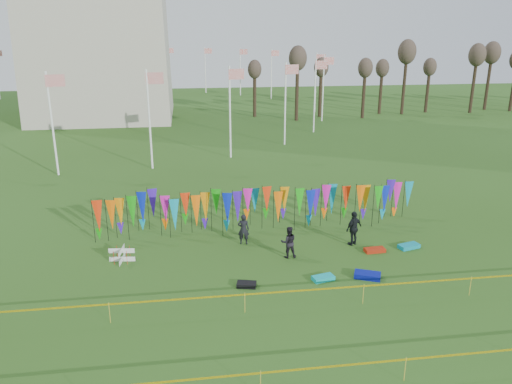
{
  "coord_description": "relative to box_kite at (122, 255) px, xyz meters",
  "views": [
    {
      "loc": [
        -3.87,
        -19.65,
        10.95
      ],
      "look_at": [
        -0.23,
        6.0,
        2.48
      ],
      "focal_mm": 35.0,
      "sensor_mm": 36.0,
      "label": 1
    }
  ],
  "objects": [
    {
      "name": "kite_bag_black",
      "position": [
        5.78,
        -3.36,
        -0.26
      ],
      "size": [
        0.95,
        0.68,
        0.2
      ],
      "primitive_type": "cube",
      "rotation": [
        0.0,
        0.0,
        -0.24
      ],
      "color": "black",
      "rests_on": "ground"
    },
    {
      "name": "kite_bag_teal",
      "position": [
        14.74,
        -0.47,
        -0.26
      ],
      "size": [
        1.21,
        0.81,
        0.21
      ],
      "primitive_type": "cube",
      "rotation": [
        0.0,
        0.0,
        0.27
      ],
      "color": "#0C91A8",
      "rests_on": "ground"
    },
    {
      "name": "person_right",
      "position": [
        11.97,
        0.39,
        0.58
      ],
      "size": [
        1.27,
        1.09,
        1.88
      ],
      "primitive_type": "imported",
      "rotation": [
        0.0,
        0.0,
        3.66
      ],
      "color": "black",
      "rests_on": "ground"
    },
    {
      "name": "caution_tape_near",
      "position": [
        7.06,
        -5.49,
        0.42
      ],
      "size": [
        26.0,
        0.02,
        0.9
      ],
      "color": "#FEE205",
      "rests_on": "ground"
    },
    {
      "name": "kite_bag_turquoise",
      "position": [
        9.34,
        -3.25,
        -0.26
      ],
      "size": [
        1.08,
        0.72,
        0.2
      ],
      "primitive_type": "cube",
      "rotation": [
        0.0,
        0.0,
        0.24
      ],
      "color": "#0CB3B9",
      "rests_on": "ground"
    },
    {
      "name": "kite_bag_red",
      "position": [
        12.79,
        -0.66,
        -0.26
      ],
      "size": [
        1.09,
        0.56,
        0.19
      ],
      "primitive_type": "cube",
      "rotation": [
        0.0,
        0.0,
        0.07
      ],
      "color": "#B7250C",
      "rests_on": "ground"
    },
    {
      "name": "caution_tape_far",
      "position": [
        7.06,
        -10.32,
        0.42
      ],
      "size": [
        26.0,
        0.02,
        0.9
      ],
      "color": "#FEE205",
      "rests_on": "ground"
    },
    {
      "name": "person_left",
      "position": [
        6.2,
        1.29,
        0.48
      ],
      "size": [
        0.68,
        0.54,
        1.68
      ],
      "primitive_type": "imported",
      "rotation": [
        0.0,
        0.0,
        2.98
      ],
      "color": "black",
      "rests_on": "ground"
    },
    {
      "name": "flagpole_ring",
      "position": [
        -6.72,
        44.56,
        3.64
      ],
      "size": [
        57.4,
        56.16,
        8.0
      ],
      "color": "white",
      "rests_on": "ground"
    },
    {
      "name": "ground",
      "position": [
        7.28,
        -3.44,
        -0.36
      ],
      "size": [
        160.0,
        160.0,
        0.0
      ],
      "primitive_type": "plane",
      "color": "#274914",
      "rests_on": "ground"
    },
    {
      "name": "banner_row",
      "position": [
        7.56,
        3.32,
        1.19
      ],
      "size": [
        18.64,
        0.64,
        2.43
      ],
      "color": "black",
      "rests_on": "ground"
    },
    {
      "name": "box_kite",
      "position": [
        0.0,
        0.0,
        0.0
      ],
      "size": [
        0.65,
        0.65,
        0.72
      ],
      "rotation": [
        0.0,
        0.0,
        -0.12
      ],
      "color": "red",
      "rests_on": "ground"
    },
    {
      "name": "person_mid",
      "position": [
        8.24,
        -0.65,
        0.46
      ],
      "size": [
        0.81,
        0.51,
        1.64
      ],
      "primitive_type": "imported",
      "rotation": [
        0.0,
        0.0,
        3.12
      ],
      "color": "black",
      "rests_on": "ground"
    },
    {
      "name": "kite_bag_blue",
      "position": [
        11.42,
        -3.33,
        -0.24
      ],
      "size": [
        1.33,
        1.04,
        0.25
      ],
      "primitive_type": "cube",
      "rotation": [
        0.0,
        0.0,
        -0.41
      ],
      "color": "#091397",
      "rests_on": "ground"
    },
    {
      "name": "tree_line",
      "position": [
        39.28,
        40.56,
        5.81
      ],
      "size": [
        53.92,
        1.92,
        7.84
      ],
      "color": "#35281A",
      "rests_on": "ground"
    }
  ]
}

